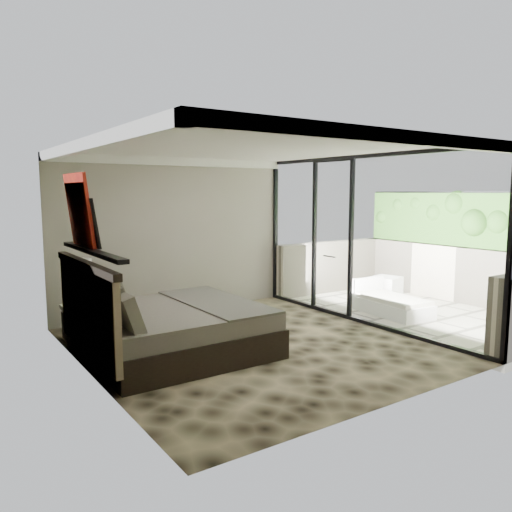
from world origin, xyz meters
TOP-DOWN VIEW (x-y plane):
  - floor at (0.00, 0.00)m, footprint 5.00×5.00m
  - ceiling at (0.00, 0.00)m, footprint 4.50×5.00m
  - back_wall at (0.00, 2.49)m, footprint 4.50×0.02m
  - left_wall at (-2.24, 0.00)m, footprint 0.02×5.00m
  - glass_wall at (2.25, 0.00)m, footprint 0.08×5.00m
  - terrace_slab at (3.75, 0.00)m, footprint 3.00×5.00m
  - parapet_far at (5.10, 0.00)m, footprint 0.30×5.00m
  - foliage_hedge at (5.10, 0.00)m, footprint 0.36×4.60m
  - picture_ledge at (-2.18, 0.10)m, footprint 0.12×2.20m
  - bed at (-1.15, 0.32)m, footprint 2.34×2.26m
  - nightstand at (-1.95, 1.70)m, footprint 0.49×0.49m
  - table_lamp at (-1.92, 1.74)m, footprint 0.37×0.37m
  - abstract_canvas at (-2.19, 0.52)m, footprint 0.13×0.90m
  - framed_print at (-2.14, 0.27)m, footprint 0.11×0.50m
  - ottoman at (3.86, 0.90)m, footprint 0.61×0.61m
  - lounger at (3.15, 0.17)m, footprint 0.85×1.50m

SIDE VIEW (x-z plane):
  - terrace_slab at x=3.75m, z-range -0.12..0.00m
  - floor at x=0.00m, z-range 0.00..0.00m
  - lounger at x=3.15m, z-range -0.11..0.46m
  - nightstand at x=-1.95m, z-range 0.00..0.47m
  - ottoman at x=3.86m, z-range 0.00..0.50m
  - bed at x=-1.15m, z-range -0.27..1.03m
  - parapet_far at x=5.10m, z-range 0.00..1.10m
  - table_lamp at x=-1.92m, z-range 0.61..1.30m
  - back_wall at x=0.00m, z-range 0.00..2.80m
  - left_wall at x=-2.24m, z-range 0.00..2.80m
  - glass_wall at x=2.25m, z-range 0.00..2.80m
  - picture_ledge at x=-2.18m, z-range 1.48..1.52m
  - foliage_hedge at x=5.10m, z-range 1.10..2.20m
  - framed_print at x=-2.14m, z-range 1.53..2.12m
  - abstract_canvas at x=-2.19m, z-range 1.53..2.42m
  - ceiling at x=0.00m, z-range 2.78..2.80m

